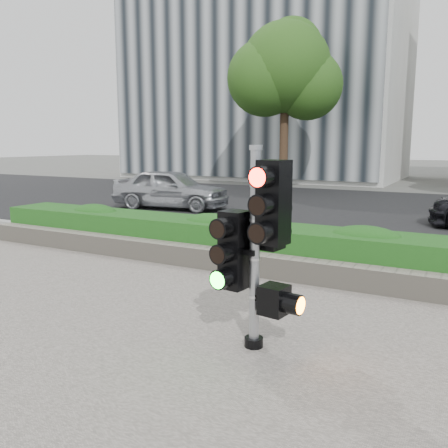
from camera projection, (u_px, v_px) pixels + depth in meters
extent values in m
plane|color=#51514C|center=(195.00, 314.00, 5.84)|extent=(120.00, 120.00, 0.00)
cube|color=#9E9389|center=(24.00, 414.00, 3.66)|extent=(16.00, 11.00, 0.03)
cube|color=black|center=(367.00, 212.00, 14.51)|extent=(60.00, 13.00, 0.02)
cube|color=gray|center=(287.00, 257.00, 8.56)|extent=(60.00, 0.25, 0.12)
cube|color=gray|center=(258.00, 264.00, 7.45)|extent=(12.00, 0.32, 0.34)
cube|color=#358529|center=(274.00, 246.00, 7.99)|extent=(12.00, 1.00, 0.68)
cube|color=#B7B7B2|center=(267.00, 53.00, 28.74)|extent=(16.00, 9.00, 15.00)
cylinder|color=black|center=(284.00, 145.00, 20.18)|extent=(0.36, 0.36, 4.03)
sphere|color=#224914|center=(285.00, 67.00, 19.65)|extent=(3.74, 3.74, 3.74)
sphere|color=#224914|center=(308.00, 85.00, 19.68)|extent=(2.88, 2.88, 2.88)
sphere|color=#224914|center=(265.00, 78.00, 19.68)|extent=(3.17, 3.17, 3.17)
sphere|color=#224914|center=(292.00, 49.00, 20.13)|extent=(2.59, 2.59, 2.59)
cylinder|color=black|center=(254.00, 342.00, 4.84)|extent=(0.19, 0.19, 0.10)
cylinder|color=gray|center=(255.00, 252.00, 4.68)|extent=(0.10, 0.10, 1.99)
cylinder|color=gray|center=(256.00, 147.00, 4.51)|extent=(0.13, 0.13, 0.05)
cube|color=#FF1107|center=(274.00, 203.00, 4.44)|extent=(0.29, 0.29, 0.80)
cube|color=#14E51E|center=(235.00, 250.00, 4.79)|extent=(0.29, 0.29, 0.80)
cube|color=black|center=(269.00, 222.00, 4.80)|extent=(0.29, 0.29, 0.54)
cube|color=orange|center=(274.00, 300.00, 4.66)|extent=(0.29, 0.29, 0.29)
imported|color=#A9ABB1|center=(171.00, 189.00, 15.05)|extent=(3.88, 1.96, 1.27)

